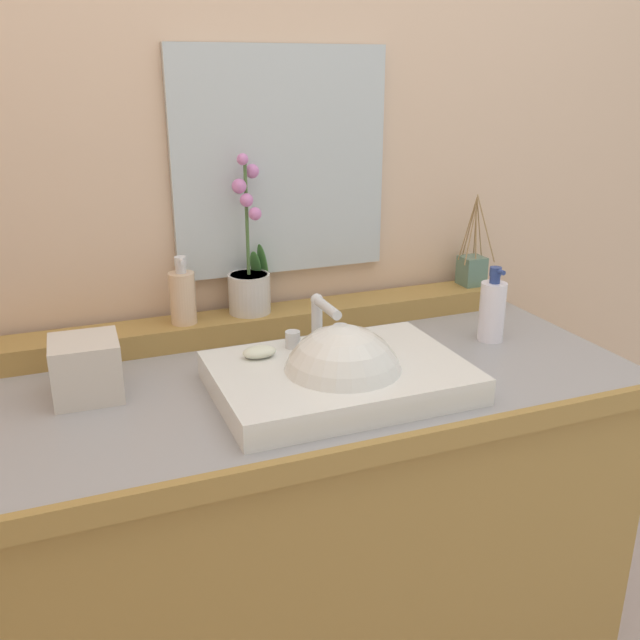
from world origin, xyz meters
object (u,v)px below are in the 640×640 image
soap_bar (259,352)px  potted_plant (249,278)px  soap_dispenser (183,296)px  reed_diffuser (472,269)px  tissue_box (86,368)px  sink_basin (341,382)px  lotion_bottle (492,310)px

soap_bar → potted_plant: (0.06, 0.28, 0.07)m
soap_dispenser → reed_diffuser: bearing=1.2°
potted_plant → tissue_box: potted_plant is taller
potted_plant → soap_bar: bearing=-102.8°
sink_basin → soap_bar: 0.18m
soap_dispenser → sink_basin: bearing=-57.2°
reed_diffuser → lotion_bottle: bearing=-113.1°
sink_basin → soap_bar: bearing=142.2°
potted_plant → lotion_bottle: bearing=-26.2°
sink_basin → tissue_box: (-0.47, 0.17, 0.04)m
reed_diffuser → tissue_box: 1.05m
reed_diffuser → lotion_bottle: reed_diffuser is taller
sink_basin → reed_diffuser: size_ratio=2.01×
potted_plant → tissue_box: bearing=-151.0°
sink_basin → potted_plant: bearing=100.7°
lotion_bottle → potted_plant: bearing=153.8°
reed_diffuser → tissue_box: size_ratio=1.90×
soap_dispenser → reed_diffuser: 0.79m
potted_plant → soap_dispenser: size_ratio=2.40×
lotion_bottle → tissue_box: size_ratio=1.38×
sink_basin → tissue_box: size_ratio=3.83×
potted_plant → reed_diffuser: potted_plant is taller
soap_bar → tissue_box: 0.34m
reed_diffuser → sink_basin: bearing=-145.0°
lotion_bottle → sink_basin: bearing=-163.5°
soap_dispenser → lotion_bottle: (0.68, -0.24, -0.04)m
potted_plant → lotion_bottle: 0.58m
sink_basin → lotion_bottle: 0.47m
sink_basin → reed_diffuser: reed_diffuser is taller
lotion_bottle → tissue_box: 0.92m
sink_basin → tissue_box: bearing=160.6°
sink_basin → potted_plant: size_ratio=1.31×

